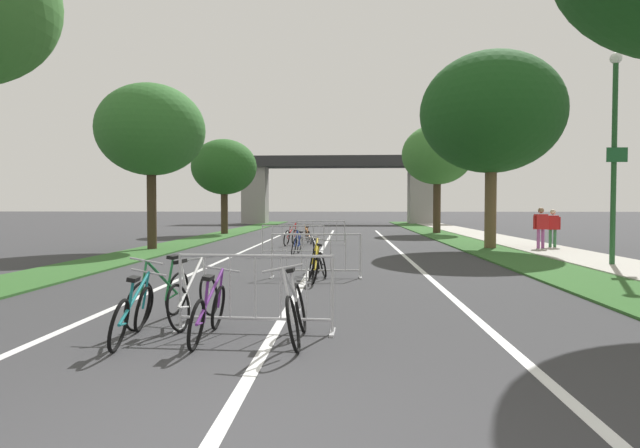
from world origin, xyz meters
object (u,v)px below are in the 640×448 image
(tree_left_maple_mid, at_px, (224,167))
(bicycle_teal_8, at_px, (132,313))
(bicycle_yellow_1, at_px, (314,265))
(crowd_barrier_nearest, at_px, (255,294))
(bicycle_black_2, at_px, (319,260))
(lamppost_with_sign, at_px, (614,142))
(bicycle_green_5, at_px, (160,296))
(tree_left_cypress_far, at_px, (151,130))
(bicycle_orange_7, at_px, (308,236))
(pedestrian_pushing_bike, at_px, (541,224))
(tree_right_pine_near, at_px, (492,113))
(crowd_barrier_second, at_px, (316,256))
(bicycle_red_4, at_px, (291,237))
(bicycle_silver_6, at_px, (296,312))
(crowd_barrier_fourth, at_px, (321,233))
(bicycle_white_9, at_px, (194,297))
(tree_right_oak_near, at_px, (437,155))
(bicycle_blue_0, at_px, (297,244))
(pedestrian_waiting, at_px, (553,225))
(bicycle_purple_3, at_px, (209,312))
(crowd_barrier_third, at_px, (293,241))

(tree_left_maple_mid, height_order, bicycle_teal_8, tree_left_maple_mid)
(bicycle_yellow_1, bearing_deg, crowd_barrier_nearest, -104.00)
(bicycle_black_2, bearing_deg, bicycle_yellow_1, -104.67)
(lamppost_with_sign, height_order, crowd_barrier_nearest, lamppost_with_sign)
(bicycle_green_5, bearing_deg, tree_left_cypress_far, -59.01)
(bicycle_teal_8, bearing_deg, bicycle_orange_7, 80.37)
(lamppost_with_sign, xyz_separation_m, pedestrian_pushing_bike, (0.00, 5.42, -2.48))
(bicycle_teal_8, bearing_deg, tree_left_cypress_far, 103.33)
(tree_right_pine_near, bearing_deg, crowd_barrier_second, -126.38)
(bicycle_yellow_1, xyz_separation_m, bicycle_teal_8, (-1.94, -5.33, -0.01))
(bicycle_red_4, xyz_separation_m, bicycle_silver_6, (1.80, -15.89, 0.01))
(crowd_barrier_fourth, relative_size, bicycle_silver_6, 1.30)
(bicycle_teal_8, xyz_separation_m, bicycle_white_9, (0.48, 1.05, 0.02))
(tree_right_pine_near, xyz_separation_m, tree_right_oak_near, (-0.14, 11.54, -0.52))
(bicycle_blue_0, distance_m, bicycle_silver_6, 11.73)
(bicycle_blue_0, xyz_separation_m, bicycle_silver_6, (1.11, -11.68, 0.02))
(bicycle_silver_6, relative_size, bicycle_white_9, 0.96)
(bicycle_white_9, height_order, pedestrian_waiting, pedestrian_waiting)
(bicycle_black_2, bearing_deg, pedestrian_waiting, 31.11)
(tree_right_pine_near, height_order, tree_right_oak_near, tree_right_pine_near)
(lamppost_with_sign, relative_size, pedestrian_waiting, 3.79)
(crowd_barrier_second, height_order, pedestrian_waiting, pedestrian_waiting)
(lamppost_with_sign, distance_m, bicycle_green_5, 12.94)
(pedestrian_pushing_bike, bearing_deg, bicycle_white_9, 47.06)
(bicycle_purple_3, xyz_separation_m, bicycle_red_4, (-0.67, 15.82, 0.03))
(bicycle_black_2, distance_m, bicycle_white_9, 5.59)
(bicycle_black_2, bearing_deg, tree_left_maple_mid, 98.29)
(bicycle_orange_7, xyz_separation_m, pedestrian_pushing_bike, (9.14, -3.10, 0.65))
(crowd_barrier_third, relative_size, bicycle_green_5, 1.24)
(lamppost_with_sign, distance_m, pedestrian_waiting, 6.60)
(tree_right_oak_near, height_order, lamppost_with_sign, tree_right_oak_near)
(crowd_barrier_third, relative_size, bicycle_red_4, 1.25)
(crowd_barrier_nearest, height_order, bicycle_yellow_1, crowd_barrier_nearest)
(tree_left_cypress_far, bearing_deg, tree_right_pine_near, 5.09)
(tree_right_pine_near, xyz_separation_m, bicycle_red_4, (-8.06, 1.42, -4.96))
(bicycle_black_2, bearing_deg, bicycle_purple_3, -111.57)
(tree_left_maple_mid, height_order, lamppost_with_sign, lamppost_with_sign)
(crowd_barrier_fourth, bearing_deg, tree_right_oak_near, 55.14)
(tree_left_cypress_far, height_order, crowd_barrier_fourth, tree_left_cypress_far)
(tree_right_pine_near, height_order, bicycle_yellow_1, tree_right_pine_near)
(tree_left_cypress_far, relative_size, lamppost_with_sign, 1.07)
(lamppost_with_sign, xyz_separation_m, bicycle_white_9, (-9.58, -7.50, -3.10))
(bicycle_yellow_1, bearing_deg, lamppost_with_sign, 13.50)
(crowd_barrier_second, xyz_separation_m, bicycle_red_4, (-1.69, 10.06, -0.14))
(tree_left_cypress_far, height_order, pedestrian_waiting, tree_left_cypress_far)
(bicycle_yellow_1, bearing_deg, crowd_barrier_second, 80.77)
(crowd_barrier_nearest, height_order, bicycle_black_2, crowd_barrier_nearest)
(pedestrian_pushing_bike, bearing_deg, bicycle_purple_3, 50.17)
(tree_right_oak_near, bearing_deg, bicycle_black_2, -107.46)
(tree_right_pine_near, xyz_separation_m, crowd_barrier_third, (-7.46, -3.33, -4.82))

